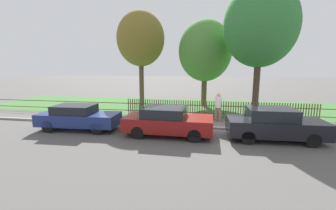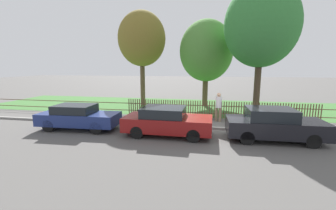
{
  "view_description": "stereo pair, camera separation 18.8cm",
  "coord_description": "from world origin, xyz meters",
  "px_view_note": "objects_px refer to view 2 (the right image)",
  "views": [
    {
      "loc": [
        -0.73,
        -11.99,
        3.42
      ],
      "look_at": [
        -2.98,
        0.97,
        1.1
      ],
      "focal_mm": 24.0,
      "sensor_mm": 36.0,
      "label": 1
    },
    {
      "loc": [
        -0.54,
        -11.95,
        3.42
      ],
      "look_at": [
        -2.98,
        0.97,
        1.1
      ],
      "focal_mm": 24.0,
      "sensor_mm": 36.0,
      "label": 2
    }
  ],
  "objects_px": {
    "covered_motorcycle": "(160,114)",
    "tree_behind_motorcycle": "(206,51)",
    "tree_nearest_kerb": "(142,39)",
    "parked_car_black_saloon": "(167,121)",
    "tree_mid_park": "(261,25)",
    "parked_car_navy_estate": "(273,124)",
    "pedestrian_near_fence": "(219,105)",
    "parked_car_silver_hatchback": "(78,117)"
  },
  "relations": [
    {
      "from": "covered_motorcycle",
      "to": "tree_behind_motorcycle",
      "type": "bearing_deg",
      "value": 73.39
    },
    {
      "from": "tree_nearest_kerb",
      "to": "tree_behind_motorcycle",
      "type": "xyz_separation_m",
      "value": [
        5.36,
        0.65,
        -1.0
      ]
    },
    {
      "from": "tree_nearest_kerb",
      "to": "covered_motorcycle",
      "type": "bearing_deg",
      "value": -64.55
    },
    {
      "from": "parked_car_black_saloon",
      "to": "tree_mid_park",
      "type": "relative_size",
      "value": 0.49
    },
    {
      "from": "parked_car_navy_estate",
      "to": "tree_nearest_kerb",
      "type": "relative_size",
      "value": 0.54
    },
    {
      "from": "tree_behind_motorcycle",
      "to": "pedestrian_near_fence",
      "type": "distance_m",
      "value": 6.69
    },
    {
      "from": "parked_car_black_saloon",
      "to": "tree_behind_motorcycle",
      "type": "height_order",
      "value": "tree_behind_motorcycle"
    },
    {
      "from": "tree_behind_motorcycle",
      "to": "tree_mid_park",
      "type": "xyz_separation_m",
      "value": [
        3.55,
        -3.37,
        1.38
      ]
    },
    {
      "from": "parked_car_black_saloon",
      "to": "parked_car_silver_hatchback",
      "type": "bearing_deg",
      "value": 179.04
    },
    {
      "from": "pedestrian_near_fence",
      "to": "parked_car_silver_hatchback",
      "type": "bearing_deg",
      "value": -128.14
    },
    {
      "from": "parked_car_silver_hatchback",
      "to": "parked_car_navy_estate",
      "type": "bearing_deg",
      "value": -2.18
    },
    {
      "from": "parked_car_black_saloon",
      "to": "pedestrian_near_fence",
      "type": "height_order",
      "value": "pedestrian_near_fence"
    },
    {
      "from": "tree_behind_motorcycle",
      "to": "covered_motorcycle",
      "type": "bearing_deg",
      "value": -109.71
    },
    {
      "from": "tree_nearest_kerb",
      "to": "parked_car_navy_estate",
      "type": "bearing_deg",
      "value": -42.89
    },
    {
      "from": "parked_car_black_saloon",
      "to": "tree_nearest_kerb",
      "type": "relative_size",
      "value": 0.54
    },
    {
      "from": "parked_car_silver_hatchback",
      "to": "pedestrian_near_fence",
      "type": "height_order",
      "value": "pedestrian_near_fence"
    },
    {
      "from": "parked_car_black_saloon",
      "to": "parked_car_navy_estate",
      "type": "xyz_separation_m",
      "value": [
        4.95,
        0.14,
        0.03
      ]
    },
    {
      "from": "parked_car_black_saloon",
      "to": "tree_nearest_kerb",
      "type": "bearing_deg",
      "value": 115.18
    },
    {
      "from": "parked_car_black_saloon",
      "to": "tree_mid_park",
      "type": "bearing_deg",
      "value": 47.47
    },
    {
      "from": "covered_motorcycle",
      "to": "tree_mid_park",
      "type": "relative_size",
      "value": 0.2
    },
    {
      "from": "parked_car_navy_estate",
      "to": "tree_mid_park",
      "type": "height_order",
      "value": "tree_mid_park"
    },
    {
      "from": "covered_motorcycle",
      "to": "tree_nearest_kerb",
      "type": "distance_m",
      "value": 8.46
    },
    {
      "from": "parked_car_silver_hatchback",
      "to": "parked_car_navy_estate",
      "type": "distance_m",
      "value": 9.87
    },
    {
      "from": "pedestrian_near_fence",
      "to": "tree_mid_park",
      "type": "bearing_deg",
      "value": 68.86
    },
    {
      "from": "parked_car_silver_hatchback",
      "to": "covered_motorcycle",
      "type": "relative_size",
      "value": 2.42
    },
    {
      "from": "tree_behind_motorcycle",
      "to": "parked_car_black_saloon",
      "type": "bearing_deg",
      "value": -100.34
    },
    {
      "from": "parked_car_navy_estate",
      "to": "tree_nearest_kerb",
      "type": "distance_m",
      "value": 12.82
    },
    {
      "from": "parked_car_black_saloon",
      "to": "pedestrian_near_fence",
      "type": "distance_m",
      "value": 4.22
    },
    {
      "from": "parked_car_silver_hatchback",
      "to": "covered_motorcycle",
      "type": "bearing_deg",
      "value": 23.07
    },
    {
      "from": "parked_car_navy_estate",
      "to": "tree_mid_park",
      "type": "xyz_separation_m",
      "value": [
        0.22,
        5.36,
        5.23
      ]
    },
    {
      "from": "tree_nearest_kerb",
      "to": "parked_car_silver_hatchback",
      "type": "bearing_deg",
      "value": -98.24
    },
    {
      "from": "covered_motorcycle",
      "to": "tree_nearest_kerb",
      "type": "bearing_deg",
      "value": 118.54
    },
    {
      "from": "tree_nearest_kerb",
      "to": "tree_mid_park",
      "type": "bearing_deg",
      "value": -16.98
    },
    {
      "from": "parked_car_navy_estate",
      "to": "covered_motorcycle",
      "type": "distance_m",
      "value": 6.09
    },
    {
      "from": "tree_nearest_kerb",
      "to": "tree_behind_motorcycle",
      "type": "height_order",
      "value": "tree_nearest_kerb"
    },
    {
      "from": "parked_car_black_saloon",
      "to": "tree_mid_park",
      "type": "xyz_separation_m",
      "value": [
        5.17,
        5.5,
        5.27
      ]
    },
    {
      "from": "pedestrian_near_fence",
      "to": "parked_car_navy_estate",
      "type": "bearing_deg",
      "value": -24.5
    },
    {
      "from": "parked_car_black_saloon",
      "to": "tree_behind_motorcycle",
      "type": "bearing_deg",
      "value": 80.36
    },
    {
      "from": "tree_nearest_kerb",
      "to": "pedestrian_near_fence",
      "type": "xyz_separation_m",
      "value": [
        6.33,
        -4.89,
        -4.6
      ]
    },
    {
      "from": "parked_car_black_saloon",
      "to": "tree_mid_park",
      "type": "distance_m",
      "value": 9.21
    },
    {
      "from": "tree_mid_park",
      "to": "parked_car_navy_estate",
      "type": "bearing_deg",
      "value": -92.31
    },
    {
      "from": "parked_car_navy_estate",
      "to": "covered_motorcycle",
      "type": "relative_size",
      "value": 2.42
    }
  ]
}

